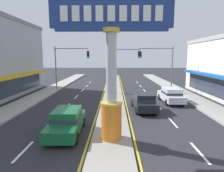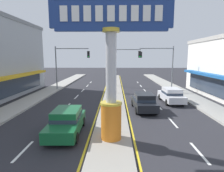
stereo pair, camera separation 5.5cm
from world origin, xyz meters
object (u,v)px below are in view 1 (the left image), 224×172
(district_sign, at_px, (111,68))
(traffic_light_right_side, at_px, (160,61))
(sedan_far_right_lane, at_px, (144,101))
(traffic_light_median_far, at_px, (125,60))
(sedan_near_left_lane, at_px, (171,95))
(sedan_near_right_lane, at_px, (67,121))
(traffic_light_left_side, at_px, (68,61))

(district_sign, bearing_deg, traffic_light_right_side, 68.36)
(district_sign, distance_m, sedan_far_right_lane, 7.71)
(traffic_light_median_far, distance_m, sedan_near_left_lane, 12.00)
(sedan_near_right_lane, relative_size, sedan_far_right_lane, 1.00)
(traffic_light_left_side, distance_m, traffic_light_median_far, 8.93)
(traffic_light_median_far, bearing_deg, traffic_light_right_side, -40.08)
(traffic_light_right_side, relative_size, traffic_light_median_far, 1.00)
(traffic_light_median_far, distance_m, sedan_near_right_lane, 19.78)
(traffic_light_right_side, bearing_deg, sedan_near_left_lane, -92.39)
(traffic_light_median_far, relative_size, sedan_near_right_lane, 1.43)
(district_sign, height_order, sedan_near_left_lane, district_sign)
(traffic_light_left_side, distance_m, traffic_light_right_side, 12.75)
(traffic_light_right_side, bearing_deg, traffic_light_median_far, 139.92)
(district_sign, distance_m, traffic_light_median_far, 20.01)
(district_sign, distance_m, traffic_light_right_side, 17.28)
(district_sign, xyz_separation_m, traffic_light_right_side, (6.37, 16.06, 0.08))
(traffic_light_right_side, xyz_separation_m, traffic_light_median_far, (-4.60, 3.87, -0.05))
(traffic_light_left_side, distance_m, sedan_near_left_lane, 14.70)
(traffic_light_right_side, bearing_deg, district_sign, -111.64)
(traffic_light_right_side, distance_m, traffic_light_median_far, 6.02)
(sedan_far_right_lane, bearing_deg, traffic_light_right_side, 69.76)
(district_sign, height_order, traffic_light_right_side, district_sign)
(traffic_light_median_far, xyz_separation_m, sedan_far_right_lane, (1.02, -13.59, -3.41))
(sedan_near_right_lane, distance_m, sedan_far_right_lane, 7.73)
(sedan_near_left_lane, bearing_deg, district_sign, -123.29)
(district_sign, bearing_deg, sedan_far_right_lane, 66.26)
(traffic_light_right_side, relative_size, sedan_near_left_lane, 1.42)
(district_sign, bearing_deg, sedan_near_right_lane, 160.49)
(traffic_light_left_side, height_order, sedan_near_right_lane, traffic_light_left_side)
(traffic_light_right_side, bearing_deg, traffic_light_left_side, 179.06)
(district_sign, bearing_deg, traffic_light_left_side, 111.39)
(district_sign, distance_m, sedan_near_left_lane, 11.60)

